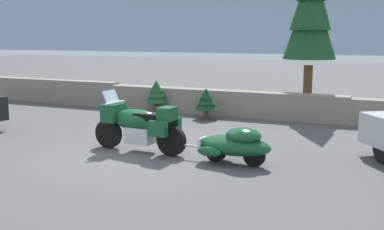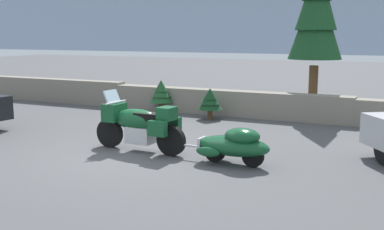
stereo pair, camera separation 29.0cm
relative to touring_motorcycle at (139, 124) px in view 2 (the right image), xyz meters
name	(u,v)px [view 2 (the right image)]	position (x,y,z in m)	size (l,w,h in m)	color
ground_plane	(130,155)	(-0.02, -0.36, -0.62)	(80.00, 80.00, 0.00)	#4C4C4F
stone_guard_wall	(223,102)	(-0.10, 5.30, -0.21)	(24.00, 0.55, 0.89)	gray
touring_motorcycle	(139,124)	(0.00, 0.00, 0.00)	(2.31, 0.81, 1.33)	black
car_shaped_trailer	(234,144)	(2.29, -0.13, -0.21)	(2.22, 0.81, 0.76)	black
pine_tree_tall	(317,6)	(2.50, 6.62, 2.83)	(1.70, 1.70, 5.51)	brown
pine_sapling_near	(210,100)	(-0.16, 4.36, -0.02)	(0.76, 0.76, 0.96)	brown
pine_sapling_farther	(161,92)	(-2.12, 4.83, 0.06)	(0.79, 0.79, 1.09)	brown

